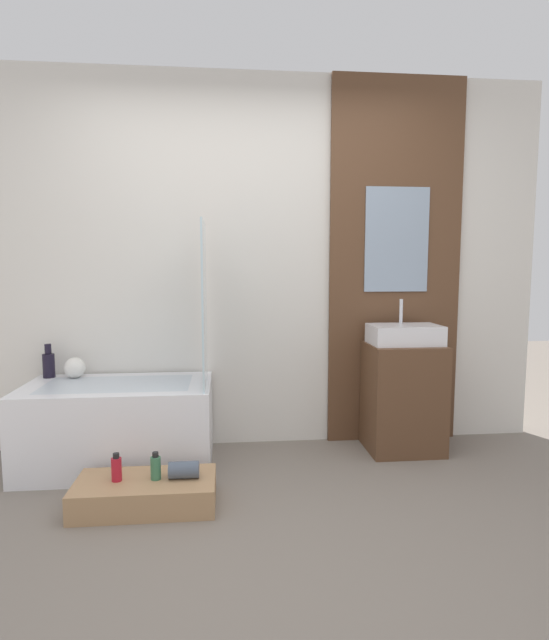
{
  "coord_description": "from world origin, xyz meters",
  "views": [
    {
      "loc": [
        -0.18,
        -1.97,
        1.28
      ],
      "look_at": [
        0.09,
        0.72,
        0.99
      ],
      "focal_mm": 28.0,
      "sensor_mm": 36.0,
      "label": 1
    }
  ],
  "objects_px": {
    "wooden_step_bench": "(146,493)",
    "sink": "(405,334)",
    "vase_round_light": "(75,368)",
    "bathtub": "(119,425)",
    "vase_tall_dark": "(49,364)",
    "bottle_soap_secondary": "(156,467)",
    "bottle_soap_primary": "(117,468)"
  },
  "relations": [
    {
      "from": "wooden_step_bench",
      "to": "bottle_soap_secondary",
      "type": "bearing_deg",
      "value": 0.0
    },
    {
      "from": "sink",
      "to": "vase_tall_dark",
      "type": "xyz_separation_m",
      "value": [
        -2.4,
        0.14,
        -0.19
      ]
    },
    {
      "from": "bathtub",
      "to": "vase_tall_dark",
      "type": "xyz_separation_m",
      "value": [
        -0.5,
        0.24,
        0.36
      ]
    },
    {
      "from": "sink",
      "to": "bottle_soap_primary",
      "type": "height_order",
      "value": "sink"
    },
    {
      "from": "sink",
      "to": "vase_tall_dark",
      "type": "bearing_deg",
      "value": 176.63
    },
    {
      "from": "wooden_step_bench",
      "to": "bottle_soap_secondary",
      "type": "height_order",
      "value": "bottle_soap_secondary"
    },
    {
      "from": "bathtub",
      "to": "bottle_soap_secondary",
      "type": "height_order",
      "value": "bathtub"
    },
    {
      "from": "vase_tall_dark",
      "to": "vase_round_light",
      "type": "distance_m",
      "value": 0.18
    },
    {
      "from": "wooden_step_bench",
      "to": "sink",
      "type": "height_order",
      "value": "sink"
    },
    {
      "from": "wooden_step_bench",
      "to": "bottle_soap_primary",
      "type": "relative_size",
      "value": 4.91
    },
    {
      "from": "vase_tall_dark",
      "to": "vase_round_light",
      "type": "height_order",
      "value": "vase_tall_dark"
    },
    {
      "from": "vase_round_light",
      "to": "bottle_soap_primary",
      "type": "height_order",
      "value": "vase_round_light"
    },
    {
      "from": "bottle_soap_secondary",
      "to": "vase_round_light",
      "type": "bearing_deg",
      "value": 128.58
    },
    {
      "from": "wooden_step_bench",
      "to": "vase_tall_dark",
      "type": "distance_m",
      "value": 1.24
    },
    {
      "from": "bathtub",
      "to": "sink",
      "type": "height_order",
      "value": "sink"
    },
    {
      "from": "bathtub",
      "to": "vase_round_light",
      "type": "xyz_separation_m",
      "value": [
        -0.32,
        0.21,
        0.33
      ]
    },
    {
      "from": "bottle_soap_primary",
      "to": "bottle_soap_secondary",
      "type": "height_order",
      "value": "bottle_soap_primary"
    },
    {
      "from": "sink",
      "to": "wooden_step_bench",
      "type": "bearing_deg",
      "value": -157.76
    },
    {
      "from": "vase_round_light",
      "to": "bottle_soap_secondary",
      "type": "distance_m",
      "value": 1.08
    },
    {
      "from": "wooden_step_bench",
      "to": "sink",
      "type": "bearing_deg",
      "value": 22.24
    },
    {
      "from": "vase_round_light",
      "to": "bottle_soap_secondary",
      "type": "xyz_separation_m",
      "value": [
        0.63,
        -0.79,
        -0.39
      ]
    },
    {
      "from": "sink",
      "to": "vase_round_light",
      "type": "height_order",
      "value": "sink"
    },
    {
      "from": "wooden_step_bench",
      "to": "bathtub",
      "type": "bearing_deg",
      "value": 113.46
    },
    {
      "from": "bathtub",
      "to": "sink",
      "type": "distance_m",
      "value": 1.98
    },
    {
      "from": "bathtub",
      "to": "sink",
      "type": "xyz_separation_m",
      "value": [
        1.91,
        0.1,
        0.54
      ]
    },
    {
      "from": "sink",
      "to": "vase_tall_dark",
      "type": "height_order",
      "value": "sink"
    },
    {
      "from": "wooden_step_bench",
      "to": "vase_round_light",
      "type": "bearing_deg",
      "value": 126.03
    },
    {
      "from": "vase_tall_dark",
      "to": "bottle_soap_secondary",
      "type": "distance_m",
      "value": 1.22
    },
    {
      "from": "wooden_step_bench",
      "to": "sink",
      "type": "xyz_separation_m",
      "value": [
        1.65,
        0.68,
        0.74
      ]
    },
    {
      "from": "bottle_soap_primary",
      "to": "bottle_soap_secondary",
      "type": "distance_m",
      "value": 0.2
    },
    {
      "from": "bathtub",
      "to": "vase_round_light",
      "type": "distance_m",
      "value": 0.51
    },
    {
      "from": "bottle_soap_secondary",
      "to": "bathtub",
      "type": "bearing_deg",
      "value": 117.89
    }
  ]
}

